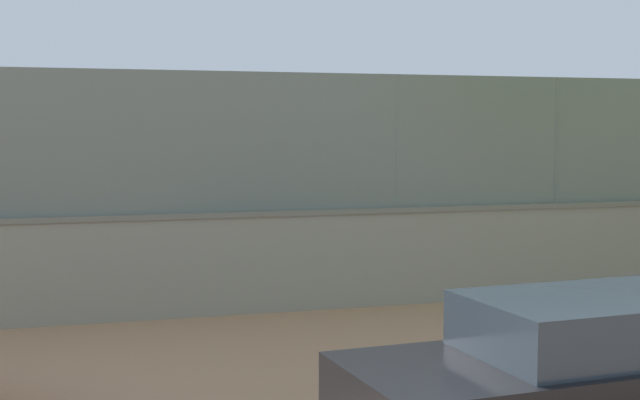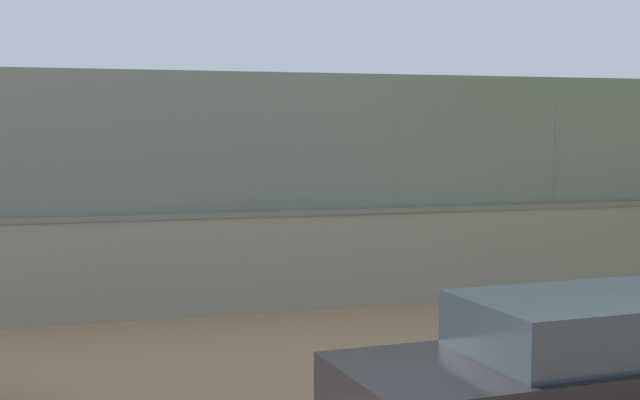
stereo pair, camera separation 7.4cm
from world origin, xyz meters
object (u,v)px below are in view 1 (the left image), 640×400
player_foreground_swinging (196,204)px  parked_car_black (590,371)px  courtside_bench (72,280)px  sports_ball (293,255)px  player_crossing_court (277,211)px

player_foreground_swinging → parked_car_black: 17.56m
courtside_bench → sports_ball: bearing=-138.2°
player_crossing_court → courtside_bench: 8.30m
courtside_bench → parked_car_black: parked_car_black is taller
player_crossing_court → sports_ball: player_crossing_court is taller
player_foreground_swinging → courtside_bench: player_foreground_swinging is taller
player_crossing_court → parked_car_black: 14.68m
player_foreground_swinging → sports_ball: bearing=105.8°
sports_ball → parked_car_black: size_ratio=0.03×
player_crossing_court → courtside_bench: size_ratio=0.94×
player_crossing_court → player_foreground_swinging: size_ratio=1.02×
player_foreground_swinging → parked_car_black: player_foreground_swinging is taller
sports_ball → courtside_bench: courtside_bench is taller
player_crossing_court → sports_ball: size_ratio=11.72×
player_crossing_court → player_foreground_swinging: bearing=-61.2°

